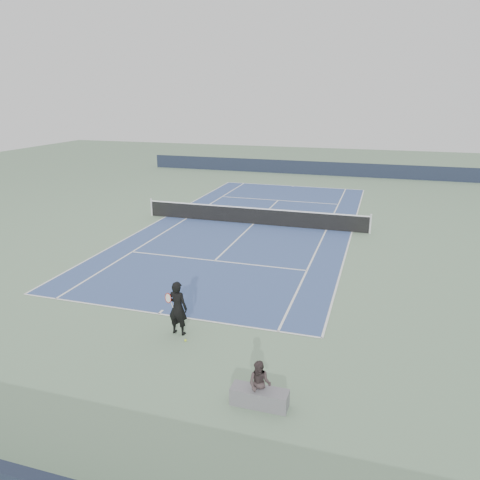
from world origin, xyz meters
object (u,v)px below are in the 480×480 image
(tennis_net, at_px, (254,216))
(tennis_ball, at_px, (185,340))
(tennis_player, at_px, (178,308))
(spectator_bench, at_px, (260,390))

(tennis_net, relative_size, tennis_ball, 174.34)
(tennis_player, height_order, tennis_ball, tennis_player)
(tennis_net, xyz_separation_m, tennis_player, (1.19, -12.89, 0.36))
(tennis_net, bearing_deg, tennis_player, -84.73)
(tennis_net, bearing_deg, tennis_ball, -83.18)
(tennis_ball, relative_size, spectator_bench, 0.05)
(spectator_bench, bearing_deg, tennis_net, 106.10)
(tennis_player, bearing_deg, tennis_net, 95.27)
(tennis_player, xyz_separation_m, spectator_bench, (3.30, -2.65, -0.46))
(tennis_player, relative_size, tennis_ball, 23.44)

